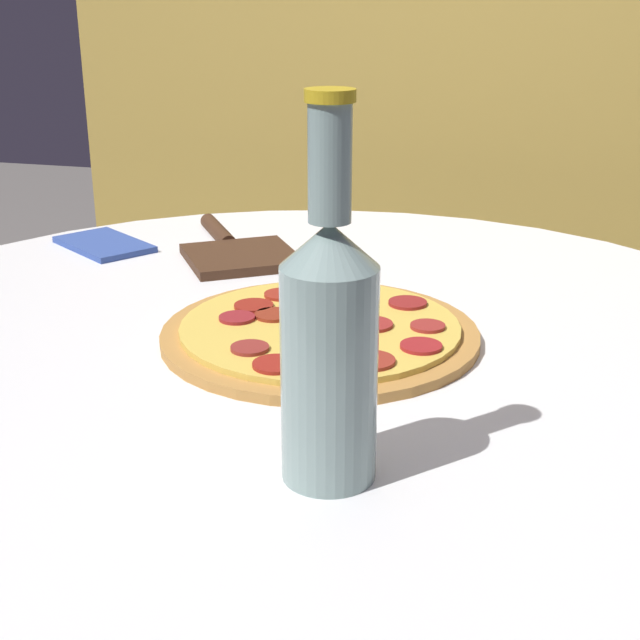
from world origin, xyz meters
TOP-DOWN VIEW (x-y plane):
  - table at (0.00, 0.00)m, footprint 1.08×1.08m
  - fence_panel at (0.00, 0.97)m, footprint 1.55×0.04m
  - pizza at (0.02, -0.01)m, footprint 0.32×0.32m
  - beer_bottle at (0.09, -0.26)m, footprint 0.07×0.07m
  - pizza_paddle at (-0.17, 0.25)m, footprint 0.22×0.26m
  - napkin at (-0.35, 0.24)m, footprint 0.16×0.15m

SIDE VIEW (x-z plane):
  - table at x=0.00m, z-range 0.19..0.88m
  - napkin at x=-0.35m, z-range 0.69..0.70m
  - pizza_paddle at x=-0.17m, z-range 0.69..0.71m
  - pizza at x=0.02m, z-range 0.69..0.71m
  - fence_panel at x=0.00m, z-range 0.00..1.56m
  - beer_bottle at x=0.09m, z-range 0.66..0.93m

